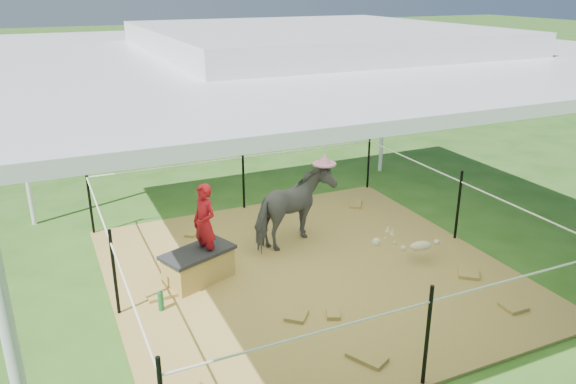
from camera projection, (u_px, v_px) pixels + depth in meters
name	position (u px, v px, depth m)	size (l,w,h in m)	color
ground	(308.00, 273.00, 6.85)	(90.00, 90.00, 0.00)	#2D5919
hay_patch	(308.00, 272.00, 6.85)	(4.60, 4.60, 0.03)	brown
canopy_tent	(312.00, 47.00, 5.91)	(6.30, 6.30, 2.90)	silver
rope_fence	(309.00, 224.00, 6.63)	(4.54, 4.54, 1.00)	black
straw_bale	(199.00, 267.00, 6.56)	(0.78, 0.39, 0.35)	#B58F41
dark_cloth	(198.00, 252.00, 6.49)	(0.83, 0.43, 0.04)	black
woman	(204.00, 215.00, 6.37)	(0.34, 0.22, 0.94)	#AB101C
green_bottle	(161.00, 301.00, 5.98)	(0.06, 0.06, 0.22)	#16662E
pony	(294.00, 209.00, 7.37)	(0.55, 1.20, 1.02)	#49494E
pink_hat	(294.00, 167.00, 7.17)	(0.32, 0.32, 0.15)	pink
foal	(421.00, 244.00, 7.00)	(0.85, 0.47, 0.47)	beige
trash_barrel	(339.00, 115.00, 13.18)	(0.53, 0.53, 0.82)	#1937BD
picnic_table_near	(224.00, 104.00, 14.25)	(2.07, 1.49, 0.86)	#51311B
picnic_table_far	(328.00, 89.00, 16.80)	(1.57, 1.13, 0.65)	brown
distant_person	(278.00, 105.00, 13.83)	(0.49, 0.38, 1.01)	#327BBC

